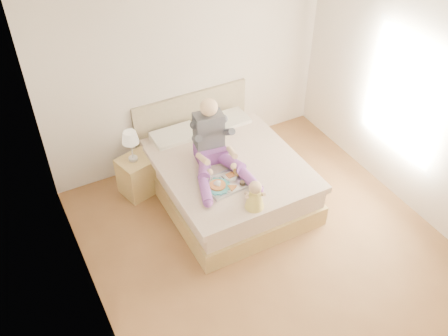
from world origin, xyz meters
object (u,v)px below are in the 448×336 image
bed (224,174)px  baby (255,196)px  nightstand (138,176)px  adult (214,148)px  tray (225,182)px

bed → baby: 1.06m
nightstand → adult: adult is taller
nightstand → tray: tray is taller
adult → baby: 0.89m
nightstand → tray: (0.75, -1.03, 0.37)m
adult → tray: bearing=-91.0°
nightstand → adult: (0.81, -0.63, 0.60)m
tray → bed: bearing=56.6°
baby → bed: bearing=98.0°
adult → tray: adult is taller
adult → tray: size_ratio=2.06×
adult → baby: (0.06, -0.88, -0.11)m
baby → adult: bearing=109.4°
nightstand → tray: size_ratio=1.01×
nightstand → tray: 1.32m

